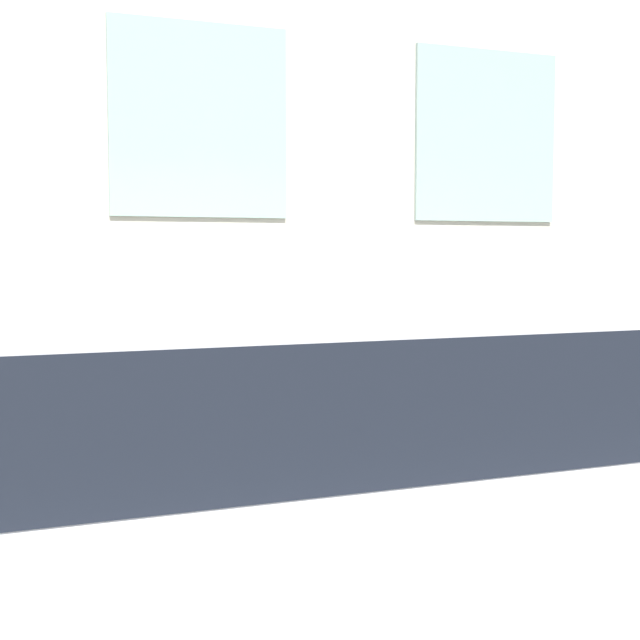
% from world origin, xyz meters
% --- Properties ---
extents(ground_plane, '(80.00, 80.00, 0.00)m').
position_xyz_m(ground_plane, '(0.00, 0.00, 0.00)').
color(ground_plane, '#38383A').
extents(sidewalk, '(2.60, 60.00, 0.18)m').
position_xyz_m(sidewalk, '(1.30, 0.00, 0.09)').
color(sidewalk, '#B2ADA3').
rests_on(sidewalk, ground_plane).
extents(fire_hydrant, '(0.35, 0.46, 0.88)m').
position_xyz_m(fire_hydrant, '(0.54, 0.13, 0.63)').
color(fire_hydrant, gold).
rests_on(fire_hydrant, sidewalk).
extents(person, '(0.34, 0.22, 1.40)m').
position_xyz_m(person, '(1.01, -0.62, 1.02)').
color(person, '#998466').
rests_on(person, sidewalk).
extents(parked_truck_white_near, '(1.85, 4.70, 1.66)m').
position_xyz_m(parked_truck_white_near, '(-1.16, 1.05, 0.96)').
color(parked_truck_white_near, black).
rests_on(parked_truck_white_near, ground_plane).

